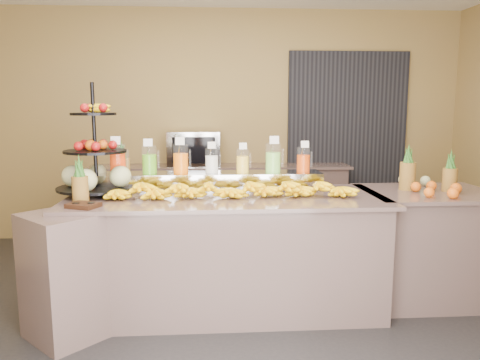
{
  "coord_description": "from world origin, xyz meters",
  "views": [
    {
      "loc": [
        -0.14,
        -3.34,
        1.64
      ],
      "look_at": [
        0.11,
        0.3,
        1.06
      ],
      "focal_mm": 35.0,
      "sensor_mm": 36.0,
      "label": 1
    }
  ],
  "objects": [
    {
      "name": "ground",
      "position": [
        0.0,
        0.0,
        0.0
      ],
      "size": [
        6.0,
        6.0,
        0.0
      ],
      "primitive_type": "plane",
      "color": "black",
      "rests_on": "ground"
    },
    {
      "name": "room_envelope",
      "position": [
        0.19,
        0.79,
        1.88
      ],
      "size": [
        6.04,
        5.02,
        2.82
      ],
      "color": "olive",
      "rests_on": "ground"
    },
    {
      "name": "buffet_counter",
      "position": [
        -0.12,
        0.26,
        0.47
      ],
      "size": [
        2.75,
        1.25,
        0.93
      ],
      "color": "gray",
      "rests_on": "ground"
    },
    {
      "name": "right_counter",
      "position": [
        1.7,
        0.4,
        0.47
      ],
      "size": [
        1.08,
        0.88,
        0.93
      ],
      "color": "gray",
      "rests_on": "ground"
    },
    {
      "name": "back_ledge",
      "position": [
        0.0,
        2.25,
        0.47
      ],
      "size": [
        3.1,
        0.55,
        0.93
      ],
      "color": "gray",
      "rests_on": "ground"
    },
    {
      "name": "pitcher_tray",
      "position": [
        -0.11,
        0.58,
        1.01
      ],
      "size": [
        1.85,
        0.3,
        0.15
      ],
      "primitive_type": "cube",
      "color": "gray",
      "rests_on": "buffet_counter"
    },
    {
      "name": "juice_pitcher_orange_a",
      "position": [
        -0.89,
        0.58,
        1.19
      ],
      "size": [
        0.13,
        0.14,
        0.32
      ],
      "color": "silver",
      "rests_on": "pitcher_tray"
    },
    {
      "name": "juice_pitcher_green",
      "position": [
        -0.63,
        0.58,
        1.18
      ],
      "size": [
        0.13,
        0.13,
        0.3
      ],
      "color": "silver",
      "rests_on": "pitcher_tray"
    },
    {
      "name": "juice_pitcher_orange_b",
      "position": [
        -0.37,
        0.58,
        1.19
      ],
      "size": [
        0.13,
        0.13,
        0.32
      ],
      "color": "silver",
      "rests_on": "pitcher_tray"
    },
    {
      "name": "juice_pitcher_milk",
      "position": [
        -0.11,
        0.58,
        1.17
      ],
      "size": [
        0.11,
        0.12,
        0.27
      ],
      "color": "silver",
      "rests_on": "pitcher_tray"
    },
    {
      "name": "juice_pitcher_lemon",
      "position": [
        0.15,
        0.58,
        1.17
      ],
      "size": [
        0.11,
        0.11,
        0.26
      ],
      "color": "silver",
      "rests_on": "pitcher_tray"
    },
    {
      "name": "juice_pitcher_lime",
      "position": [
        0.41,
        0.58,
        1.19
      ],
      "size": [
        0.13,
        0.14,
        0.32
      ],
      "color": "silver",
      "rests_on": "pitcher_tray"
    },
    {
      "name": "juice_pitcher_orange_c",
      "position": [
        0.67,
        0.58,
        1.17
      ],
      "size": [
        0.11,
        0.12,
        0.28
      ],
      "color": "silver",
      "rests_on": "pitcher_tray"
    },
    {
      "name": "banana_heap",
      "position": [
        0.02,
        0.27,
        1.0
      ],
      "size": [
        1.97,
        0.18,
        0.16
      ],
      "color": "yellow",
      "rests_on": "buffet_counter"
    },
    {
      "name": "fruit_stand",
      "position": [
        -1.01,
        0.47,
        1.16
      ],
      "size": [
        0.68,
        0.68,
        0.89
      ],
      "rotation": [
        0.0,
        0.0,
        -0.08
      ],
      "color": "black",
      "rests_on": "buffet_counter"
    },
    {
      "name": "condiment_caddy",
      "position": [
        -1.02,
        -0.05,
        0.95
      ],
      "size": [
        0.25,
        0.23,
        0.03
      ],
      "primitive_type": "cube",
      "rotation": [
        0.0,
        0.0,
        -0.41
      ],
      "color": "black",
      "rests_on": "buffet_counter"
    },
    {
      "name": "pineapple_left_a",
      "position": [
        -1.08,
        0.11,
        1.06
      ],
      "size": [
        0.12,
        0.12,
        0.36
      ],
      "rotation": [
        0.0,
        0.0,
        0.12
      ],
      "color": "brown",
      "rests_on": "buffet_counter"
    },
    {
      "name": "pineapple_left_b",
      "position": [
        -0.89,
        0.73,
        1.09
      ],
      "size": [
        0.14,
        0.14,
        0.42
      ],
      "rotation": [
        0.0,
        0.0,
        -0.41
      ],
      "color": "brown",
      "rests_on": "buffet_counter"
    },
    {
      "name": "right_fruit_pile",
      "position": [
        1.68,
        0.34,
        1.0
      ],
      "size": [
        0.44,
        0.42,
        0.23
      ],
      "color": "brown",
      "rests_on": "right_counter"
    },
    {
      "name": "oven_warmer",
      "position": [
        -0.31,
        2.25,
        1.13
      ],
      "size": [
        0.63,
        0.45,
        0.41
      ],
      "primitive_type": "cube",
      "rotation": [
        0.0,
        0.0,
        -0.03
      ],
      "color": "gray",
      "rests_on": "back_ledge"
    }
  ]
}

